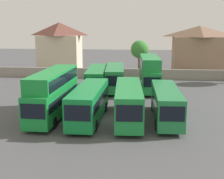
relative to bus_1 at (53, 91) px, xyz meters
The scene contains 12 objects.
ground 18.82m from the bus_1, 71.49° to the left, with size 140.00×140.00×0.00m, color #4C4C4F.
depot_boundary_wall 25.14m from the bus_1, 76.36° to the left, with size 56.00×0.50×1.80m, color gray.
bus_1 is the anchor object (origin of this frame).
bus_2 4.05m from the bus_1, 10.71° to the right, with size 2.77×10.83×3.43m.
bus_3 7.95m from the bus_1, ahead, with size 3.23×11.41×3.55m.
bus_4 11.73m from the bus_1, ahead, with size 2.79×10.63×3.29m.
bus_5 14.28m from the bus_1, 79.95° to the left, with size 3.30×11.23×3.28m.
bus_6 15.60m from the bus_1, 70.86° to the left, with size 3.32×10.80×3.46m.
bus_7 17.98m from the bus_1, 55.45° to the left, with size 3.10×10.38×4.98m.
house_terrace_left 34.59m from the bus_1, 103.73° to the left, with size 8.77×6.33×9.88m.
house_terrace_centre 39.42m from the bus_1, 59.08° to the left, with size 10.63×6.66×9.25m.
tree_left_of_lot 28.27m from the bus_1, 72.39° to the left, with size 3.29×3.29×6.68m.
Camera 1 is at (3.50, -31.29, 9.76)m, focal length 51.05 mm.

